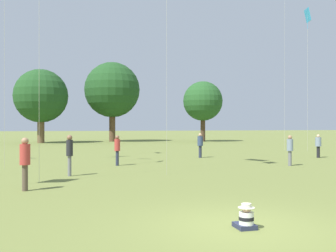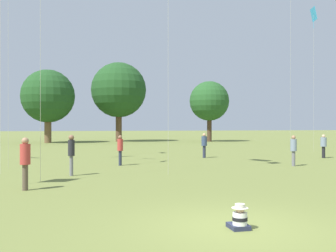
# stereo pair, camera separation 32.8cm
# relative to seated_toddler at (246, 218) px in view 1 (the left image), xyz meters

# --- Properties ---
(ground_plane) EXTENTS (300.00, 300.00, 0.00)m
(ground_plane) POSITION_rel_seated_toddler_xyz_m (-0.06, 0.21, -0.23)
(ground_plane) COLOR olive
(seated_toddler) EXTENTS (0.39, 0.50, 0.56)m
(seated_toddler) POSITION_rel_seated_toddler_xyz_m (0.00, 0.00, 0.00)
(seated_toddler) COLOR #282D47
(seated_toddler) RESTS_ON ground
(person_standing_0) EXTENTS (0.33, 0.33, 1.66)m
(person_standing_0) POSITION_rel_seated_toddler_xyz_m (8.02, 11.35, 0.76)
(person_standing_0) COLOR slate
(person_standing_0) RESTS_ON ground
(person_standing_1) EXTENTS (0.51, 0.51, 1.66)m
(person_standing_1) POSITION_rel_seated_toddler_xyz_m (5.03, 17.59, 0.75)
(person_standing_1) COLOR #282D42
(person_standing_1) RESTS_ON ground
(person_standing_2) EXTENTS (0.53, 0.53, 1.58)m
(person_standing_2) POSITION_rel_seated_toddler_xyz_m (12.80, 15.62, 0.69)
(person_standing_2) COLOR black
(person_standing_2) RESTS_ON ground
(person_standing_3) EXTENTS (0.40, 0.40, 1.78)m
(person_standing_3) POSITION_rel_seated_toddler_xyz_m (-3.60, 9.85, 0.87)
(person_standing_3) COLOR slate
(person_standing_3) RESTS_ON ground
(person_standing_4) EXTENTS (0.48, 0.48, 1.79)m
(person_standing_4) POSITION_rel_seated_toddler_xyz_m (-5.06, 6.27, 0.84)
(person_standing_4) COLOR brown
(person_standing_4) RESTS_ON ground
(person_standing_5) EXTENTS (0.34, 0.34, 1.66)m
(person_standing_5) POSITION_rel_seated_toddler_xyz_m (-1.06, 13.76, 0.77)
(person_standing_5) COLOR #282D42
(person_standing_5) RESTS_ON ground
(kite_3) EXTENTS (0.54, 1.14, 12.15)m
(kite_3) POSITION_rel_seated_toddler_xyz_m (16.16, 21.86, 11.06)
(kite_3) COLOR #339EDB
(kite_3) RESTS_ON ground
(distant_tree_0) EXTENTS (5.37, 5.37, 8.20)m
(distant_tree_0) POSITION_rel_seated_toddler_xyz_m (14.13, 42.92, 5.25)
(distant_tree_0) COLOR #473323
(distant_tree_0) RESTS_ON ground
(distant_tree_1) EXTENTS (6.64, 6.64, 9.18)m
(distant_tree_1) POSITION_rel_seated_toddler_xyz_m (-6.94, 43.48, 5.59)
(distant_tree_1) COLOR brown
(distant_tree_1) RESTS_ON ground
(distant_tree_2) EXTENTS (7.47, 7.47, 10.76)m
(distant_tree_2) POSITION_rel_seated_toddler_xyz_m (2.14, 45.77, 6.75)
(distant_tree_2) COLOR brown
(distant_tree_2) RESTS_ON ground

